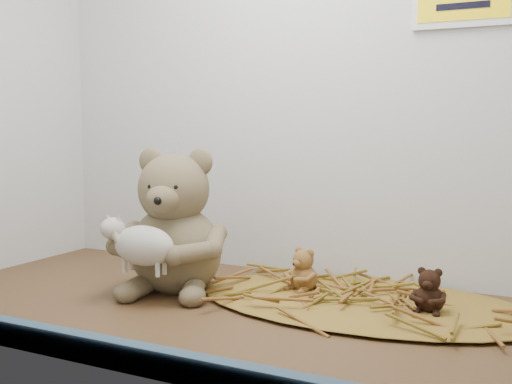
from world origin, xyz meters
The scene contains 7 objects.
alcove_shell centered at (0.00, 9.00, 45.00)cm, with size 120.40×60.20×90.40cm.
front_rail centered at (0.00, -28.80, 1.80)cm, with size 119.28×2.20×3.60cm, color #365067.
straw_bed centered at (17.62, 12.70, 0.59)cm, with size 60.48×35.12×1.17cm, color brown.
main_teddy centered at (-16.54, 6.23, 13.37)cm, with size 21.57×22.77×26.75cm, color olive, non-canonical shape.
toy_lamb centered at (-16.54, -3.36, 10.23)cm, with size 15.16×9.25×9.80cm, color beige, non-canonical shape.
mini_teddy_tan centered at (5.96, 14.34, 5.08)cm, with size 6.31×6.66×7.82cm, color olive, non-canonical shape.
mini_teddy_brown centered at (29.28, 11.06, 4.80)cm, with size 5.85×6.18×7.26cm, color black, non-canonical shape.
Camera 1 is at (50.21, -91.67, 31.44)cm, focal length 45.00 mm.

